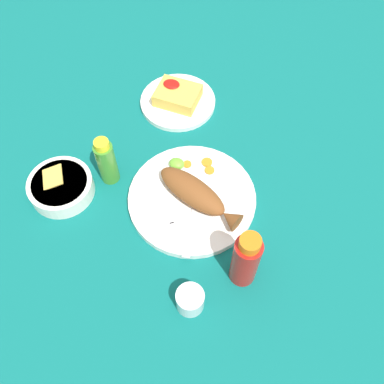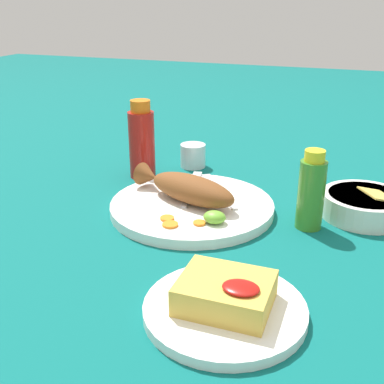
{
  "view_description": "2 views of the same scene",
  "coord_description": "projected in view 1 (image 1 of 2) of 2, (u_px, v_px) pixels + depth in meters",
  "views": [
    {
      "loc": [
        -0.18,
        0.49,
        0.87
      ],
      "look_at": [
        0.0,
        0.0,
        0.04
      ],
      "focal_mm": 40.0,
      "sensor_mm": 36.0,
      "label": 1
    },
    {
      "loc": [
        0.28,
        -0.76,
        0.37
      ],
      "look_at": [
        0.0,
        0.0,
        0.04
      ],
      "focal_mm": 45.0,
      "sensor_mm": 36.0,
      "label": 2
    }
  ],
  "objects": [
    {
      "name": "ground_plane",
      "position": [
        192.0,
        200.0,
        1.01
      ],
      "size": [
        4.0,
        4.0,
        0.0
      ],
      "primitive_type": "plane",
      "color": "#0C605B"
    },
    {
      "name": "main_plate",
      "position": [
        192.0,
        199.0,
        1.01
      ],
      "size": [
        0.3,
        0.3,
        0.02
      ],
      "primitive_type": "cylinder",
      "color": "white",
      "rests_on": "ground_plane"
    },
    {
      "name": "fried_fish",
      "position": [
        196.0,
        194.0,
        0.97
      ],
      "size": [
        0.23,
        0.13,
        0.05
      ],
      "rotation": [
        0.0,
        0.0,
        -0.34
      ],
      "color": "brown",
      "rests_on": "main_plate"
    },
    {
      "name": "fork_near",
      "position": [
        191.0,
        225.0,
        0.96
      ],
      "size": [
        0.05,
        0.18,
        0.0
      ],
      "rotation": [
        0.0,
        0.0,
        8.06
      ],
      "color": "silver",
      "rests_on": "main_plate"
    },
    {
      "name": "fork_far",
      "position": [
        171.0,
        220.0,
        0.96
      ],
      "size": [
        0.12,
        0.16,
        0.0
      ],
      "rotation": [
        0.0,
        0.0,
        8.49
      ],
      "color": "silver",
      "rests_on": "main_plate"
    },
    {
      "name": "carrot_slice_near",
      "position": [
        210.0,
        170.0,
        1.04
      ],
      "size": [
        0.02,
        0.02,
        0.0
      ],
      "primitive_type": "cylinder",
      "color": "orange",
      "rests_on": "main_plate"
    },
    {
      "name": "carrot_slice_mid",
      "position": [
        207.0,
        162.0,
        1.05
      ],
      "size": [
        0.03,
        0.03,
        0.0
      ],
      "primitive_type": "cylinder",
      "color": "orange",
      "rests_on": "main_plate"
    },
    {
      "name": "carrot_slice_far",
      "position": [
        187.0,
        164.0,
        1.05
      ],
      "size": [
        0.02,
        0.02,
        0.0
      ],
      "primitive_type": "cylinder",
      "color": "orange",
      "rests_on": "main_plate"
    },
    {
      "name": "lime_wedge_main",
      "position": [
        177.0,
        164.0,
        1.04
      ],
      "size": [
        0.04,
        0.03,
        0.02
      ],
      "primitive_type": "ellipsoid",
      "color": "#6BB233",
      "rests_on": "main_plate"
    },
    {
      "name": "hot_sauce_bottle_red",
      "position": [
        246.0,
        260.0,
        0.85
      ],
      "size": [
        0.06,
        0.06,
        0.17
      ],
      "color": "#B21914",
      "rests_on": "ground_plane"
    },
    {
      "name": "hot_sauce_bottle_green",
      "position": [
        106.0,
        161.0,
        0.99
      ],
      "size": [
        0.05,
        0.05,
        0.14
      ],
      "color": "#3D8428",
      "rests_on": "ground_plane"
    },
    {
      "name": "salt_cup",
      "position": [
        190.0,
        300.0,
        0.86
      ],
      "size": [
        0.06,
        0.06,
        0.05
      ],
      "color": "silver",
      "rests_on": "ground_plane"
    },
    {
      "name": "side_plate_fries",
      "position": [
        178.0,
        102.0,
        1.17
      ],
      "size": [
        0.2,
        0.2,
        0.01
      ],
      "primitive_type": "cylinder",
      "color": "white",
      "rests_on": "ground_plane"
    },
    {
      "name": "fries_pile",
      "position": [
        177.0,
        95.0,
        1.15
      ],
      "size": [
        0.11,
        0.09,
        0.04
      ],
      "color": "gold",
      "rests_on": "side_plate_fries"
    },
    {
      "name": "guacamole_bowl",
      "position": [
        61.0,
        186.0,
        1.01
      ],
      "size": [
        0.15,
        0.15,
        0.05
      ],
      "color": "white",
      "rests_on": "ground_plane"
    }
  ]
}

